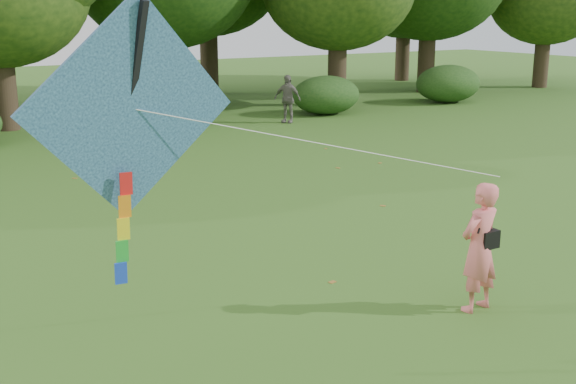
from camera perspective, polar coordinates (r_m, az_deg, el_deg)
ground at (r=10.68m, az=10.76°, el=-9.36°), size 100.00×100.00×0.00m
man_kite_flyer at (r=10.63m, az=14.89°, el=-4.25°), size 0.75×0.55×1.89m
bystander_right at (r=27.58m, az=-0.06°, el=7.38°), size 0.99×1.12×1.82m
crossbody_bag at (r=10.66m, az=15.49°, el=-3.54°), size 0.43×0.20×0.73m
flying_kite at (r=8.11m, az=-12.21°, el=6.17°), size 6.32×1.11×3.29m
shrub_band at (r=25.74m, az=-17.57°, el=6.09°), size 39.15×3.22×1.88m
fallen_leaves at (r=15.31m, az=-1.48°, el=-1.77°), size 11.29×14.54×0.01m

